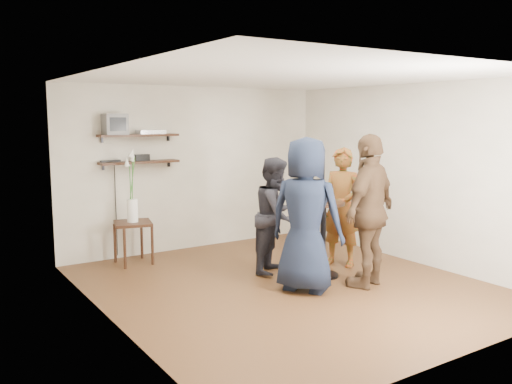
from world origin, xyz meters
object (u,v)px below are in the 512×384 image
at_px(person_dark, 276,215).
at_px(person_navy, 306,215).
at_px(dvd_deck, 151,132).
at_px(crt_monitor, 115,124).
at_px(side_table, 133,229).
at_px(person_brown, 370,211).
at_px(drinks_table, 323,229).
at_px(radio, 142,158).
at_px(person_plaid, 342,207).

height_order(person_dark, person_navy, person_navy).
relative_size(dvd_deck, person_dark, 0.25).
height_order(crt_monitor, person_navy, crt_monitor).
xyz_separation_m(side_table, person_brown, (2.11, -2.63, 0.44)).
distance_m(person_navy, person_brown, 0.84).
distance_m(crt_monitor, side_table, 1.54).
bearing_deg(side_table, drinks_table, -46.79).
height_order(radio, person_plaid, person_plaid).
bearing_deg(person_dark, person_navy, -137.65).
bearing_deg(person_navy, drinks_table, -90.00).
bearing_deg(person_dark, drinks_table, -90.00).
xyz_separation_m(crt_monitor, person_plaid, (2.60, -2.01, -1.17)).
height_order(side_table, drinks_table, drinks_table).
bearing_deg(person_brown, dvd_deck, -79.79).
bearing_deg(drinks_table, person_dark, 126.23).
bearing_deg(crt_monitor, person_plaid, -37.72).
bearing_deg(crt_monitor, person_navy, -61.47).
bearing_deg(dvd_deck, person_plaid, -44.49).
distance_m(side_table, person_dark, 2.11).
distance_m(drinks_table, person_dark, 0.68).
bearing_deg(dvd_deck, person_dark, -59.03).
distance_m(radio, person_navy, 2.89).
relative_size(drinks_table, person_brown, 0.53).
xyz_separation_m(drinks_table, person_dark, (-0.39, 0.53, 0.14)).
distance_m(dvd_deck, radio, 0.41).
height_order(crt_monitor, person_dark, crt_monitor).
height_order(crt_monitor, person_plaid, crt_monitor).
relative_size(crt_monitor, person_dark, 0.20).
xyz_separation_m(crt_monitor, radio, (0.40, 0.00, -0.50)).
xyz_separation_m(radio, person_dark, (1.21, -1.77, -0.73)).
distance_m(drinks_table, person_navy, 0.72).
relative_size(side_table, person_brown, 0.33).
xyz_separation_m(side_table, person_dark, (1.49, -1.47, 0.28)).
bearing_deg(crt_monitor, dvd_deck, 0.00).
distance_m(drinks_table, person_plaid, 0.69).
relative_size(side_table, drinks_table, 0.62).
xyz_separation_m(crt_monitor, person_dark, (1.61, -1.77, -1.23)).
height_order(side_table, person_brown, person_brown).
relative_size(crt_monitor, person_navy, 0.17).
bearing_deg(person_plaid, drinks_table, -90.00).
relative_size(side_table, person_navy, 0.33).
bearing_deg(person_dark, person_plaid, -50.00).
distance_m(crt_monitor, person_navy, 3.19).
bearing_deg(drinks_table, person_navy, -149.08).
bearing_deg(person_plaid, radio, -158.66).
distance_m(dvd_deck, person_navy, 2.94).
bearing_deg(crt_monitor, person_brown, -52.74).
bearing_deg(crt_monitor, person_dark, -47.63).
xyz_separation_m(crt_monitor, dvd_deck, (0.55, 0.00, -0.12)).
relative_size(person_dark, person_navy, 0.84).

